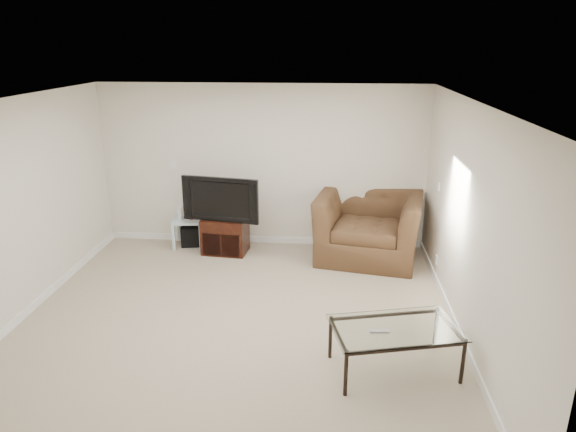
# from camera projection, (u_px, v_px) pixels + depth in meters

# --- Properties ---
(floor) EXTENTS (5.00, 5.00, 0.00)m
(floor) POSITION_uv_depth(u_px,v_px,m) (236.00, 322.00, 5.93)
(floor) COLOR tan
(floor) RESTS_ON ground
(ceiling) EXTENTS (5.00, 5.00, 0.00)m
(ceiling) POSITION_uv_depth(u_px,v_px,m) (228.00, 102.00, 5.12)
(ceiling) COLOR white
(ceiling) RESTS_ON ground
(wall_back) EXTENTS (5.00, 0.02, 2.50)m
(wall_back) POSITION_uv_depth(u_px,v_px,m) (263.00, 167.00, 7.88)
(wall_back) COLOR silver
(wall_back) RESTS_ON ground
(wall_left) EXTENTS (0.02, 5.00, 2.50)m
(wall_left) POSITION_uv_depth(u_px,v_px,m) (12.00, 214.00, 5.72)
(wall_left) COLOR silver
(wall_left) RESTS_ON ground
(wall_right) EXTENTS (0.02, 5.00, 2.50)m
(wall_right) POSITION_uv_depth(u_px,v_px,m) (470.00, 226.00, 5.33)
(wall_right) COLOR silver
(wall_right) RESTS_ON ground
(plate_back) EXTENTS (0.12, 0.02, 0.12)m
(plate_back) POSITION_uv_depth(u_px,v_px,m) (173.00, 165.00, 7.98)
(plate_back) COLOR white
(plate_back) RESTS_ON wall_back
(plate_right_switch) EXTENTS (0.02, 0.09, 0.13)m
(plate_right_switch) POSITION_uv_depth(u_px,v_px,m) (439.00, 186.00, 6.84)
(plate_right_switch) COLOR white
(plate_right_switch) RESTS_ON wall_right
(plate_right_outlet) EXTENTS (0.02, 0.08, 0.12)m
(plate_right_outlet) POSITION_uv_depth(u_px,v_px,m) (436.00, 260.00, 6.86)
(plate_right_outlet) COLOR white
(plate_right_outlet) RESTS_ON wall_right
(tv_stand) EXTENTS (0.70, 0.52, 0.55)m
(tv_stand) POSITION_uv_depth(u_px,v_px,m) (225.00, 235.00, 7.82)
(tv_stand) COLOR black
(tv_stand) RESTS_ON floor
(dvd_player) EXTENTS (0.38, 0.28, 0.05)m
(dvd_player) POSITION_uv_depth(u_px,v_px,m) (224.00, 225.00, 7.72)
(dvd_player) COLOR black
(dvd_player) RESTS_ON tv_stand
(television) EXTENTS (1.10, 0.39, 0.67)m
(television) POSITION_uv_depth(u_px,v_px,m) (223.00, 197.00, 7.59)
(television) COLOR black
(television) RESTS_ON tv_stand
(side_table) EXTENTS (0.51, 0.51, 0.45)m
(side_table) POSITION_uv_depth(u_px,v_px,m) (189.00, 232.00, 8.10)
(side_table) COLOR silver
(side_table) RESTS_ON floor
(subwoofer) EXTENTS (0.35, 0.35, 0.30)m
(subwoofer) POSITION_uv_depth(u_px,v_px,m) (192.00, 235.00, 8.14)
(subwoofer) COLOR black
(subwoofer) RESTS_ON floor
(game_console) EXTENTS (0.05, 0.15, 0.21)m
(game_console) POSITION_uv_depth(u_px,v_px,m) (181.00, 213.00, 7.97)
(game_console) COLOR white
(game_console) RESTS_ON side_table
(game_case) EXTENTS (0.07, 0.14, 0.18)m
(game_case) POSITION_uv_depth(u_px,v_px,m) (192.00, 213.00, 7.98)
(game_case) COLOR #CC4C4C
(game_case) RESTS_ON side_table
(recliner) EXTENTS (1.64, 1.22, 1.30)m
(recliner) POSITION_uv_depth(u_px,v_px,m) (369.00, 216.00, 7.53)
(recliner) COLOR brown
(recliner) RESTS_ON floor
(coffee_table) EXTENTS (1.34, 0.95, 0.47)m
(coffee_table) POSITION_uv_depth(u_px,v_px,m) (394.00, 349.00, 4.99)
(coffee_table) COLOR black
(coffee_table) RESTS_ON floor
(remote) EXTENTS (0.19, 0.07, 0.02)m
(remote) POSITION_uv_depth(u_px,v_px,m) (379.00, 331.00, 4.82)
(remote) COLOR #B2B2B7
(remote) RESTS_ON coffee_table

